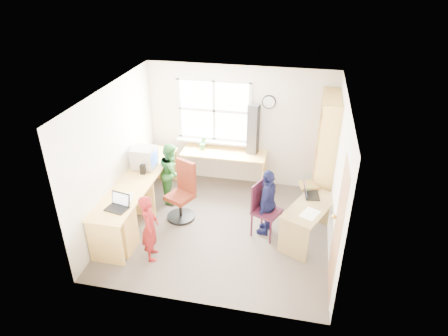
% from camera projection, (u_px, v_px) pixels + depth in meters
% --- Properties ---
extents(room, '(3.64, 3.44, 2.44)m').
position_uv_depth(room, '(223.00, 163.00, 6.39)').
color(room, '#4E463D').
rests_on(room, ground).
extents(l_desk, '(2.38, 2.95, 0.75)m').
position_uv_depth(l_desk, '(141.00, 206.00, 6.67)').
color(l_desk, '#FFCA65').
rests_on(l_desk, ground).
extents(right_desk, '(0.94, 1.26, 0.66)m').
position_uv_depth(right_desk, '(310.00, 215.00, 6.41)').
color(right_desk, '#9E844F').
rests_on(right_desk, ground).
extents(bookshelf, '(0.30, 1.02, 2.10)m').
position_uv_depth(bookshelf, '(325.00, 155.00, 7.13)').
color(bookshelf, '#FFCA65').
rests_on(bookshelf, ground).
extents(swivel_chair, '(0.66, 0.66, 1.07)m').
position_uv_depth(swivel_chair, '(183.00, 194.00, 6.99)').
color(swivel_chair, black).
rests_on(swivel_chair, ground).
extents(wooden_chair, '(0.54, 0.54, 0.95)m').
position_uv_depth(wooden_chair, '(263.00, 207.00, 6.54)').
color(wooden_chair, '#451729').
rests_on(wooden_chair, ground).
extents(crt_monitor, '(0.40, 0.36, 0.39)m').
position_uv_depth(crt_monitor, '(144.00, 158.00, 7.15)').
color(crt_monitor, '#B1B2B6').
rests_on(crt_monitor, l_desk).
extents(laptop_left, '(0.37, 0.33, 0.22)m').
position_uv_depth(laptop_left, '(118.00, 205.00, 6.09)').
color(laptop_left, black).
rests_on(laptop_left, l_desk).
extents(laptop_right, '(0.30, 0.34, 0.22)m').
position_uv_depth(laptop_right, '(309.00, 193.00, 6.55)').
color(laptop_right, black).
rests_on(laptop_right, right_desk).
extents(speaker_a, '(0.09, 0.09, 0.17)m').
position_uv_depth(speaker_a, '(143.00, 169.00, 7.01)').
color(speaker_a, black).
rests_on(speaker_a, l_desk).
extents(speaker_b, '(0.12, 0.12, 0.18)m').
position_uv_depth(speaker_b, '(156.00, 154.00, 7.54)').
color(speaker_b, black).
rests_on(speaker_b, l_desk).
extents(cd_tower, '(0.23, 0.21, 0.99)m').
position_uv_depth(cd_tower, '(253.00, 129.00, 7.55)').
color(cd_tower, black).
rests_on(cd_tower, l_desk).
extents(game_box, '(0.36, 0.36, 0.06)m').
position_uv_depth(game_box, '(309.00, 186.00, 6.81)').
color(game_box, red).
rests_on(game_box, right_desk).
extents(paper_a, '(0.26, 0.32, 0.00)m').
position_uv_depth(paper_a, '(126.00, 197.00, 6.37)').
color(paper_a, white).
rests_on(paper_a, l_desk).
extents(paper_b, '(0.34, 0.38, 0.00)m').
position_uv_depth(paper_b, '(310.00, 214.00, 6.12)').
color(paper_b, white).
rests_on(paper_b, right_desk).
extents(potted_plant, '(0.16, 0.13, 0.27)m').
position_uv_depth(potted_plant, '(203.00, 143.00, 7.86)').
color(potted_plant, '#2D713A').
rests_on(potted_plant, l_desk).
extents(person_red, '(0.36, 0.46, 1.10)m').
position_uv_depth(person_red, '(150.00, 228.00, 5.99)').
color(person_red, maroon).
rests_on(person_red, ground).
extents(person_green, '(0.55, 0.64, 1.16)m').
position_uv_depth(person_green, '(172.00, 172.00, 7.44)').
color(person_green, '#317A31').
rests_on(person_green, ground).
extents(person_navy, '(0.42, 0.74, 1.18)m').
position_uv_depth(person_navy, '(268.00, 202.00, 6.54)').
color(person_navy, '#161946').
rests_on(person_navy, ground).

